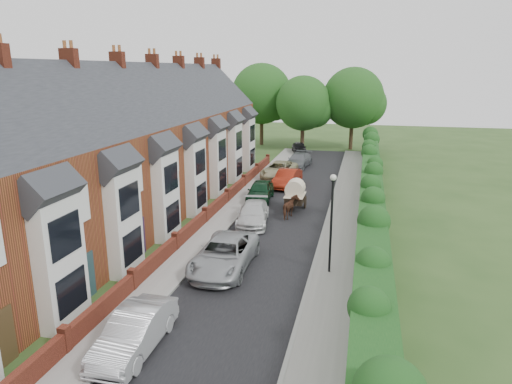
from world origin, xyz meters
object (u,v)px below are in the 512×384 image
car_green (260,191)px  horse_cart (295,193)px  car_red (287,178)px  car_grey (299,160)px  car_silver_a (135,332)px  car_white (253,214)px  car_silver_b (224,254)px  lamppost (332,212)px  horse (291,208)px  car_black (299,148)px  car_beige (279,170)px

car_green → horse_cart: 3.63m
car_green → car_red: (1.32, 4.73, -0.00)m
car_red → horse_cart: 6.86m
car_grey → horse_cart: bearing=-76.0°
car_red → horse_cart: size_ratio=1.46×
car_grey → horse_cart: horse_cart is taller
car_silver_a → car_white: bearing=86.4°
horse_cart → car_grey: bearing=97.3°
car_silver_b → car_white: (-0.28, 7.27, -0.11)m
lamppost → car_silver_a: bearing=-128.0°
car_white → horse_cart: horse_cart is taller
car_red → car_silver_b: bearing=-84.0°
lamppost → horse: 9.36m
car_red → horse_cart: bearing=-68.6°
car_green → car_red: same height
car_silver_b → horse: (1.97, 9.04, -0.04)m
car_grey → car_white: bearing=-84.2°
car_silver_a → car_grey: car_silver_a is taller
lamppost → car_black: (-6.40, 33.50, -2.61)m
car_silver_b → horse_cart: 11.17m
lamppost → car_black: bearing=100.8°
car_green → car_grey: car_green is taller
car_white → car_silver_b: bearing=-96.1°
car_silver_a → car_green: (0.00, 20.40, 0.01)m
car_silver_b → car_black: size_ratio=1.44×
lamppost → car_white: 9.03m
car_green → car_grey: (1.11, 13.20, -0.03)m
lamppost → car_white: size_ratio=1.08×
car_red → car_grey: 8.47m
car_beige → car_grey: car_beige is taller
car_red → car_black: car_red is taller
car_grey → car_silver_a: bearing=-85.2°
car_beige → car_red: bearing=-60.5°
car_beige → car_black: (0.00, 13.30, -0.07)m
car_black → car_beige: bearing=-104.6°
car_black → car_white: bearing=-102.9°
car_grey → horse_cart: 15.22m
car_green → car_red: bearing=70.6°
car_grey → car_black: 8.17m
car_green → car_silver_a: bearing=-93.7°
car_beige → car_grey: size_ratio=1.07×
car_silver_a → horse: horse is taller
car_silver_a → car_white: (0.81, 14.80, -0.06)m
car_silver_a → car_grey: size_ratio=0.91×
car_beige → lamppost: bearing=-65.0°
lamppost → car_silver_b: (-5.32, -0.67, -2.50)m
car_white → car_red: (0.52, 10.33, 0.07)m
car_white → car_green: (-0.81, 5.60, 0.07)m
car_silver_a → car_beige: bearing=89.5°
lamppost → car_white: (-5.59, 6.60, -2.60)m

